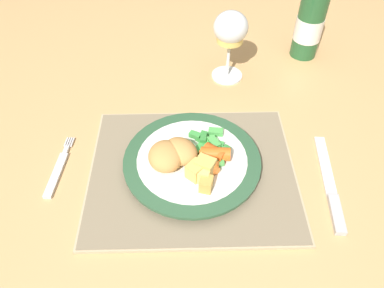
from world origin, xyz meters
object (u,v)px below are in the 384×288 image
at_px(dinner_plate, 192,162).
at_px(bottle, 311,19).
at_px(table_knife, 331,189).
at_px(fork, 58,170).
at_px(wine_glass, 231,31).
at_px(dining_table, 200,133).

height_order(dinner_plate, bottle, bottle).
distance_m(table_knife, bottle, 0.41).
relative_size(fork, wine_glass, 0.90).
bearing_deg(bottle, table_knife, -96.24).
xyz_separation_m(fork, table_knife, (0.46, -0.05, 0.00)).
distance_m(dinner_plate, wine_glass, 0.29).
relative_size(dining_table, table_knife, 6.85).
height_order(dining_table, fork, fork).
distance_m(fork, wine_glass, 0.42).
bearing_deg(dining_table, fork, -146.54).
xyz_separation_m(dining_table, bottle, (0.25, 0.18, 0.17)).
height_order(dining_table, bottle, bottle).
bearing_deg(dining_table, dinner_plate, -97.01).
bearing_deg(table_knife, wine_glass, 114.39).
distance_m(dining_table, table_knife, 0.31).
bearing_deg(fork, dining_table, 33.46).
height_order(dinner_plate, table_knife, dinner_plate).
bearing_deg(dining_table, bottle, 35.89).
height_order(dinner_plate, wine_glass, wine_glass).
relative_size(dining_table, fork, 10.27).
bearing_deg(table_knife, fork, 173.54).
relative_size(table_knife, wine_glass, 1.35).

